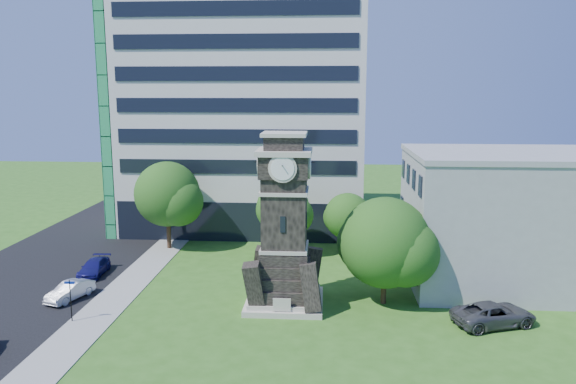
# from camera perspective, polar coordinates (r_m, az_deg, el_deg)

# --- Properties ---
(ground) EXTENTS (160.00, 160.00, 0.00)m
(ground) POSITION_cam_1_polar(r_m,az_deg,el_deg) (39.28, -5.04, -12.22)
(ground) COLOR #2F5F1B
(ground) RESTS_ON ground
(sidewalk) EXTENTS (3.00, 70.00, 0.06)m
(sidewalk) POSITION_cam_1_polar(r_m,az_deg,el_deg) (46.12, -15.93, -9.08)
(sidewalk) COLOR gray
(sidewalk) RESTS_ON ground
(street) EXTENTS (14.00, 80.00, 0.02)m
(street) POSITION_cam_1_polar(r_m,az_deg,el_deg) (49.61, -25.30, -8.34)
(street) COLOR black
(street) RESTS_ON ground
(clock_tower) EXTENTS (5.40, 5.40, 12.22)m
(clock_tower) POSITION_cam_1_polar(r_m,az_deg,el_deg) (39.16, -0.36, -4.10)
(clock_tower) COLOR beige
(clock_tower) RESTS_ON ground
(office_tall) EXTENTS (26.20, 15.11, 28.60)m
(office_tall) POSITION_cam_1_polar(r_m,az_deg,el_deg) (62.34, -4.45, 9.52)
(office_tall) COLOR silver
(office_tall) RESTS_ON ground
(office_low) EXTENTS (15.20, 12.20, 10.40)m
(office_low) POSITION_cam_1_polar(r_m,az_deg,el_deg) (47.06, 21.33, -2.46)
(office_low) COLOR #9B9EA1
(office_low) RESTS_ON ground
(car_street_mid) EXTENTS (2.54, 4.14, 1.29)m
(car_street_mid) POSITION_cam_1_polar(r_m,az_deg,el_deg) (44.35, -21.27, -9.35)
(car_street_mid) COLOR #A8AAB0
(car_street_mid) RESTS_ON ground
(car_street_north) EXTENTS (1.99, 4.41, 1.25)m
(car_street_north) POSITION_cam_1_polar(r_m,az_deg,el_deg) (49.30, -19.11, -7.27)
(car_street_north) COLOR navy
(car_street_north) RESTS_ON ground
(car_east_lot) EXTENTS (5.98, 4.15, 1.52)m
(car_east_lot) POSITION_cam_1_polar(r_m,az_deg,el_deg) (39.42, 20.18, -11.57)
(car_east_lot) COLOR #444448
(car_east_lot) RESTS_ON ground
(park_bench) EXTENTS (1.74, 0.46, 0.90)m
(park_bench) POSITION_cam_1_polar(r_m,az_deg,el_deg) (38.93, 0.41, -11.64)
(park_bench) COLOR black
(park_bench) RESTS_ON ground
(street_sign) EXTENTS (0.69, 0.07, 2.87)m
(street_sign) POSITION_cam_1_polar(r_m,az_deg,el_deg) (39.85, -21.24, -9.81)
(street_sign) COLOR black
(street_sign) RESTS_ON ground
(tree_nw) EXTENTS (6.80, 6.19, 8.43)m
(tree_nw) POSITION_cam_1_polar(r_m,az_deg,el_deg) (54.42, -12.07, -0.42)
(tree_nw) COLOR #332114
(tree_nw) RESTS_ON ground
(tree_nc) EXTENTS (5.41, 4.92, 6.81)m
(tree_nc) POSITION_cam_1_polar(r_m,az_deg,el_deg) (51.51, -0.45, -1.87)
(tree_nc) COLOR #332114
(tree_nc) RESTS_ON ground
(tree_ne) EXTENTS (4.72, 4.29, 5.76)m
(tree_ne) POSITION_cam_1_polar(r_m,az_deg,el_deg) (51.98, 6.14, -2.61)
(tree_ne) COLOR #332114
(tree_ne) RESTS_ON ground
(tree_east) EXTENTS (7.07, 6.43, 7.71)m
(tree_east) POSITION_cam_1_polar(r_m,az_deg,el_deg) (40.16, 9.95, -5.32)
(tree_east) COLOR #332114
(tree_east) RESTS_ON ground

